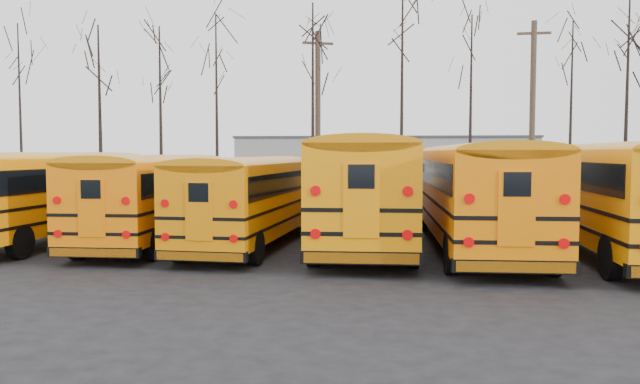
# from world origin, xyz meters

# --- Properties ---
(ground) EXTENTS (120.00, 120.00, 0.00)m
(ground) POSITION_xyz_m (0.00, 0.00, 0.00)
(ground) COLOR black
(ground) RESTS_ON ground
(fence) EXTENTS (40.00, 0.04, 2.00)m
(fence) POSITION_xyz_m (0.00, 12.00, 1.00)
(fence) COLOR gray
(fence) RESTS_ON ground
(distant_building) EXTENTS (22.00, 8.00, 4.00)m
(distant_building) POSITION_xyz_m (2.00, 32.00, 2.00)
(distant_building) COLOR #A2A29D
(distant_building) RESTS_ON ground
(bus_a) EXTENTS (2.99, 10.69, 2.96)m
(bus_a) POSITION_xyz_m (-8.54, 2.08, 1.73)
(bus_a) COLOR black
(bus_a) RESTS_ON ground
(bus_b) EXTENTS (2.46, 10.31, 2.88)m
(bus_b) POSITION_xyz_m (-5.05, 2.07, 1.68)
(bus_b) COLOR black
(bus_b) RESTS_ON ground
(bus_c) EXTENTS (3.02, 10.19, 2.81)m
(bus_c) POSITION_xyz_m (-1.89, 1.73, 1.65)
(bus_c) COLOR black
(bus_c) RESTS_ON ground
(bus_d) EXTENTS (3.00, 12.21, 3.40)m
(bus_d) POSITION_xyz_m (1.59, 2.36, 1.99)
(bus_d) COLOR black
(bus_d) RESTS_ON ground
(bus_e) EXTENTS (2.87, 11.56, 3.22)m
(bus_e) POSITION_xyz_m (4.89, 1.46, 1.89)
(bus_e) COLOR black
(bus_e) RESTS_ON ground
(bus_f) EXTENTS (2.91, 11.62, 3.23)m
(bus_f) POSITION_xyz_m (8.58, 1.15, 1.89)
(bus_f) COLOR black
(bus_f) RESTS_ON ground
(utility_pole_left) EXTENTS (1.60, 0.66, 9.29)m
(utility_pole_left) POSITION_xyz_m (-1.44, 15.97, 4.77)
(utility_pole_left) COLOR #443226
(utility_pole_left) RESTS_ON ground
(utility_pole_right) EXTENTS (1.79, 0.31, 10.02)m
(utility_pole_right) POSITION_xyz_m (10.11, 18.11, 5.15)
(utility_pole_right) COLOR #4E3B2C
(utility_pole_right) RESTS_ON ground
(tree_0) EXTENTS (0.26, 0.26, 10.34)m
(tree_0) POSITION_xyz_m (-18.94, 17.09, 5.17)
(tree_0) COLOR black
(tree_0) RESTS_ON ground
(tree_1) EXTENTS (0.26, 0.26, 10.15)m
(tree_1) POSITION_xyz_m (-14.14, 17.16, 5.08)
(tree_1) COLOR black
(tree_1) RESTS_ON ground
(tree_2) EXTENTS (0.26, 0.26, 9.73)m
(tree_2) POSITION_xyz_m (-10.05, 15.85, 4.87)
(tree_2) COLOR black
(tree_2) RESTS_ON ground
(tree_3) EXTENTS (0.26, 0.26, 9.78)m
(tree_3) POSITION_xyz_m (-6.33, 13.75, 4.89)
(tree_3) COLOR black
(tree_3) RESTS_ON ground
(tree_4) EXTENTS (0.26, 0.26, 10.26)m
(tree_4) POSITION_xyz_m (-1.44, 13.76, 5.13)
(tree_4) COLOR black
(tree_4) RESTS_ON ground
(tree_5) EXTENTS (0.26, 0.26, 11.64)m
(tree_5) POSITION_xyz_m (2.97, 15.07, 5.82)
(tree_5) COLOR black
(tree_5) RESTS_ON ground
(tree_6) EXTENTS (0.26, 0.26, 10.03)m
(tree_6) POSITION_xyz_m (6.55, 16.17, 5.01)
(tree_6) COLOR black
(tree_6) RESTS_ON ground
(tree_7) EXTENTS (0.26, 0.26, 9.26)m
(tree_7) POSITION_xyz_m (11.10, 14.42, 4.63)
(tree_7) COLOR black
(tree_7) RESTS_ON ground
(tree_8) EXTENTS (0.26, 0.26, 10.42)m
(tree_8) POSITION_xyz_m (14.03, 15.39, 5.21)
(tree_8) COLOR black
(tree_8) RESTS_ON ground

